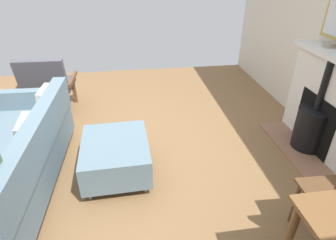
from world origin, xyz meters
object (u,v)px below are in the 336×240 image
at_px(mantel_bowl_near, 329,44).
at_px(fireplace, 326,110).
at_px(sofa, 13,162).
at_px(ottoman, 116,155).
at_px(armchair_accent, 47,82).

bearing_deg(mantel_bowl_near, fireplace, 81.96).
height_order(sofa, ottoman, sofa).
bearing_deg(fireplace, ottoman, 3.33).
relative_size(mantel_bowl_near, sofa, 0.07).
bearing_deg(armchair_accent, fireplace, 157.82).
height_order(ottoman, armchair_accent, armchair_accent).
relative_size(fireplace, mantel_bowl_near, 9.54).
bearing_deg(ottoman, armchair_accent, -57.34).
relative_size(ottoman, armchair_accent, 0.92).
bearing_deg(fireplace, armchair_accent, -22.18).
height_order(mantel_bowl_near, ottoman, mantel_bowl_near).
relative_size(fireplace, armchair_accent, 1.49).
xyz_separation_m(fireplace, ottoman, (2.26, 0.13, -0.25)).
height_order(sofa, armchair_accent, armchair_accent).
bearing_deg(armchair_accent, sofa, 90.86).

